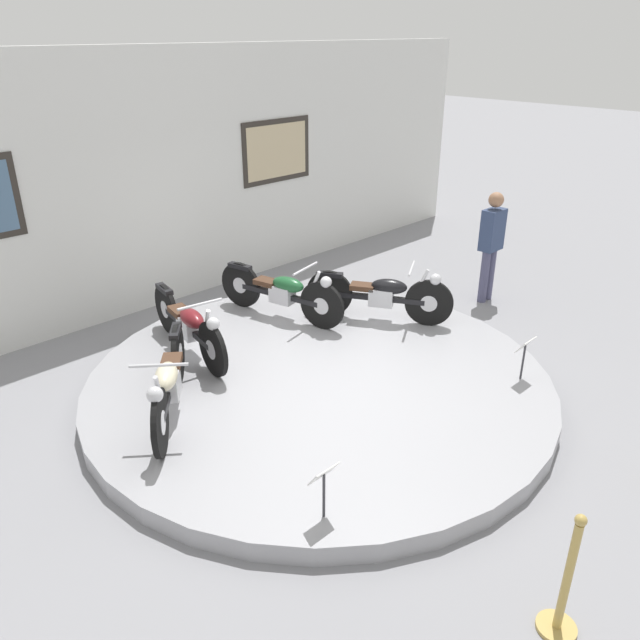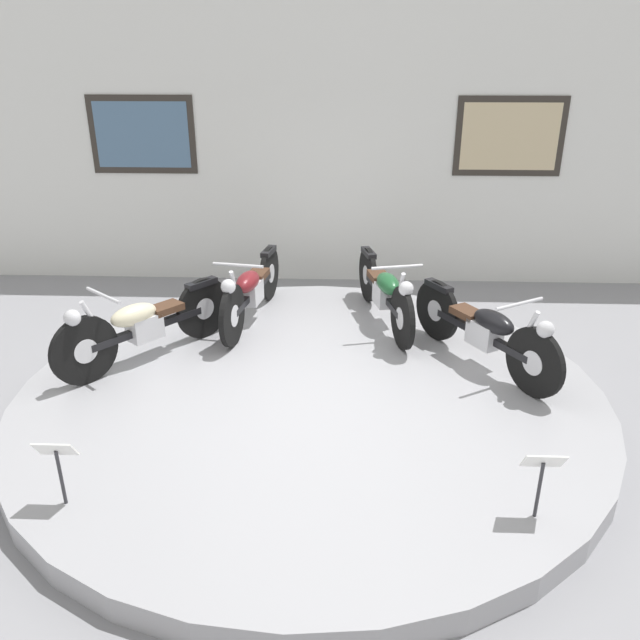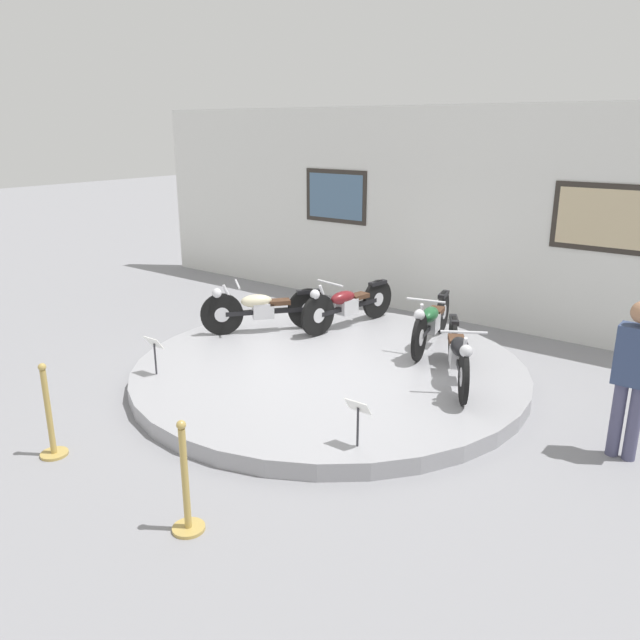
{
  "view_description": "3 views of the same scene",
  "coord_description": "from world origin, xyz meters",
  "px_view_note": "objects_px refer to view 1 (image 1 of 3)",
  "views": [
    {
      "loc": [
        -4.33,
        -4.43,
        3.8
      ],
      "look_at": [
        0.19,
        0.18,
        0.77
      ],
      "focal_mm": 35.0,
      "sensor_mm": 36.0,
      "label": 1
    },
    {
      "loc": [
        0.29,
        -4.96,
        3.02
      ],
      "look_at": [
        0.08,
        0.16,
        0.79
      ],
      "focal_mm": 35.0,
      "sensor_mm": 36.0,
      "label": 2
    },
    {
      "loc": [
        4.66,
        -6.35,
        3.28
      ],
      "look_at": [
        -0.11,
        -0.07,
        0.81
      ],
      "focal_mm": 35.0,
      "sensor_mm": 36.0,
      "label": 3
    }
  ],
  "objects_px": {
    "motorcycle_black": "(382,294)",
    "visitor_standing": "(491,241)",
    "info_placard_front_centre": "(525,350)",
    "stanchion_post_left_of_entry": "(564,593)",
    "motorcycle_cream": "(169,381)",
    "info_placard_front_left": "(324,480)",
    "motorcycle_maroon": "(189,324)",
    "motorcycle_green": "(282,291)"
  },
  "relations": [
    {
      "from": "motorcycle_cream",
      "to": "motorcycle_black",
      "type": "xyz_separation_m",
      "value": [
        3.27,
        -0.0,
        -0.01
      ]
    },
    {
      "from": "visitor_standing",
      "to": "stanchion_post_left_of_entry",
      "type": "height_order",
      "value": "visitor_standing"
    },
    {
      "from": "motorcycle_black",
      "to": "visitor_standing",
      "type": "height_order",
      "value": "visitor_standing"
    },
    {
      "from": "motorcycle_green",
      "to": "motorcycle_black",
      "type": "xyz_separation_m",
      "value": [
        0.89,
        -0.99,
        -0.0
      ]
    },
    {
      "from": "motorcycle_green",
      "to": "stanchion_post_left_of_entry",
      "type": "xyz_separation_m",
      "value": [
        -1.78,
        -4.9,
        -0.24
      ]
    },
    {
      "from": "motorcycle_black",
      "to": "visitor_standing",
      "type": "xyz_separation_m",
      "value": [
        2.03,
        -0.38,
        0.36
      ]
    },
    {
      "from": "motorcycle_green",
      "to": "visitor_standing",
      "type": "distance_m",
      "value": 3.24
    },
    {
      "from": "visitor_standing",
      "to": "motorcycle_green",
      "type": "bearing_deg",
      "value": 154.91
    },
    {
      "from": "info_placard_front_centre",
      "to": "stanchion_post_left_of_entry",
      "type": "distance_m",
      "value": 3.16
    },
    {
      "from": "motorcycle_black",
      "to": "motorcycle_cream",
      "type": "bearing_deg",
      "value": 179.92
    },
    {
      "from": "motorcycle_maroon",
      "to": "motorcycle_black",
      "type": "distance_m",
      "value": 2.57
    },
    {
      "from": "info_placard_front_left",
      "to": "visitor_standing",
      "type": "bearing_deg",
      "value": 18.61
    },
    {
      "from": "motorcycle_black",
      "to": "info_placard_front_centre",
      "type": "distance_m",
      "value": 2.14
    },
    {
      "from": "motorcycle_maroon",
      "to": "info_placard_front_centre",
      "type": "height_order",
      "value": "motorcycle_maroon"
    },
    {
      "from": "motorcycle_green",
      "to": "info_placard_front_centre",
      "type": "height_order",
      "value": "motorcycle_green"
    },
    {
      "from": "info_placard_front_centre",
      "to": "visitor_standing",
      "type": "distance_m",
      "value": 2.76
    },
    {
      "from": "motorcycle_green",
      "to": "stanchion_post_left_of_entry",
      "type": "relative_size",
      "value": 1.91
    },
    {
      "from": "motorcycle_cream",
      "to": "info_placard_front_left",
      "type": "height_order",
      "value": "motorcycle_cream"
    },
    {
      "from": "motorcycle_cream",
      "to": "info_placard_front_left",
      "type": "xyz_separation_m",
      "value": [
        0.07,
        -2.14,
        -0.02
      ]
    },
    {
      "from": "info_placard_front_left",
      "to": "info_placard_front_centre",
      "type": "distance_m",
      "value": 3.14
    },
    {
      "from": "motorcycle_cream",
      "to": "motorcycle_green",
      "type": "xyz_separation_m",
      "value": [
        2.38,
        0.99,
        -0.0
      ]
    },
    {
      "from": "motorcycle_cream",
      "to": "visitor_standing",
      "type": "relative_size",
      "value": 0.94
    },
    {
      "from": "stanchion_post_left_of_entry",
      "to": "motorcycle_black",
      "type": "bearing_deg",
      "value": 55.61
    },
    {
      "from": "motorcycle_maroon",
      "to": "motorcycle_black",
      "type": "xyz_separation_m",
      "value": [
        2.37,
        -0.99,
        -0.0
      ]
    },
    {
      "from": "info_placard_front_left",
      "to": "motorcycle_black",
      "type": "bearing_deg",
      "value": 33.71
    },
    {
      "from": "info_placard_front_left",
      "to": "visitor_standing",
      "type": "distance_m",
      "value": 5.53
    },
    {
      "from": "motorcycle_cream",
      "to": "motorcycle_green",
      "type": "height_order",
      "value": "same"
    },
    {
      "from": "info_placard_front_centre",
      "to": "visitor_standing",
      "type": "height_order",
      "value": "visitor_standing"
    },
    {
      "from": "motorcycle_green",
      "to": "info_placard_front_centre",
      "type": "distance_m",
      "value": 3.24
    },
    {
      "from": "motorcycle_maroon",
      "to": "info_placard_front_centre",
      "type": "distance_m",
      "value": 3.89
    },
    {
      "from": "motorcycle_cream",
      "to": "motorcycle_maroon",
      "type": "bearing_deg",
      "value": 47.65
    },
    {
      "from": "info_placard_front_centre",
      "to": "stanchion_post_left_of_entry",
      "type": "height_order",
      "value": "stanchion_post_left_of_entry"
    },
    {
      "from": "motorcycle_cream",
      "to": "info_placard_front_centre",
      "type": "relative_size",
      "value": 3.08
    },
    {
      "from": "info_placard_front_centre",
      "to": "stanchion_post_left_of_entry",
      "type": "relative_size",
      "value": 0.5
    },
    {
      "from": "motorcycle_black",
      "to": "info_placard_front_left",
      "type": "bearing_deg",
      "value": -146.29
    },
    {
      "from": "info_placard_front_left",
      "to": "stanchion_post_left_of_entry",
      "type": "xyz_separation_m",
      "value": [
        0.53,
        -1.77,
        -0.22
      ]
    },
    {
      "from": "info_placard_front_centre",
      "to": "motorcycle_green",
      "type": "bearing_deg",
      "value": 104.79
    },
    {
      "from": "motorcycle_black",
      "to": "stanchion_post_left_of_entry",
      "type": "bearing_deg",
      "value": -124.39
    },
    {
      "from": "motorcycle_black",
      "to": "visitor_standing",
      "type": "bearing_deg",
      "value": -10.49
    },
    {
      "from": "motorcycle_cream",
      "to": "info_placard_front_centre",
      "type": "xyz_separation_m",
      "value": [
        3.21,
        -2.14,
        -0.02
      ]
    },
    {
      "from": "motorcycle_black",
      "to": "info_placard_front_centre",
      "type": "bearing_deg",
      "value": -91.77
    },
    {
      "from": "info_placard_front_left",
      "to": "visitor_standing",
      "type": "height_order",
      "value": "visitor_standing"
    }
  ]
}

